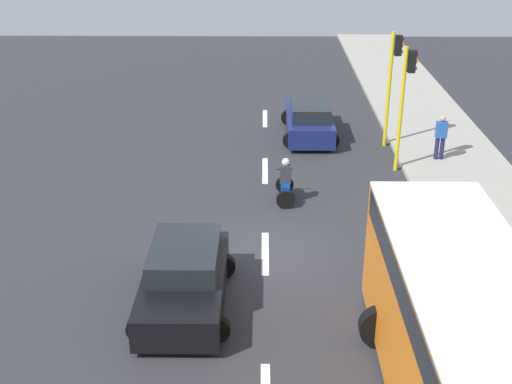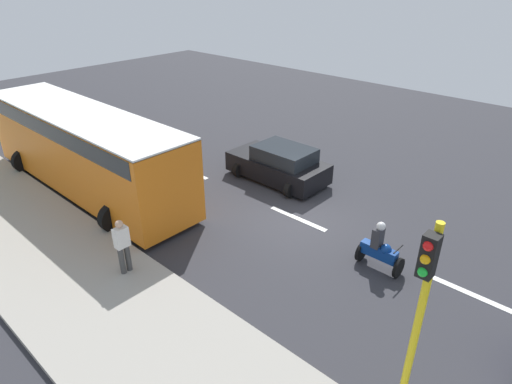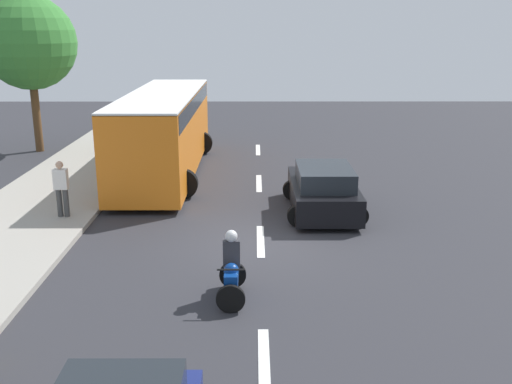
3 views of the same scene
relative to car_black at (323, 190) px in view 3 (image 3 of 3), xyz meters
name	(u,v)px [view 3 (image 3 of 3)]	position (x,y,z in m)	size (l,w,h in m)	color
ground_plane	(261,243)	(1.97, 2.52, -0.76)	(40.00, 60.00, 0.10)	#2D2D33
sidewalk	(3,239)	(8.97, 2.52, -0.64)	(4.00, 60.00, 0.15)	#9E998E
lane_stripe_far_north	(258,150)	(1.97, -9.48, -0.71)	(0.20, 2.40, 0.01)	white
lane_stripe_north	(259,183)	(1.97, -3.48, -0.71)	(0.20, 2.40, 0.01)	white
lane_stripe_mid	(261,241)	(1.97, 2.52, -0.71)	(0.20, 2.40, 0.01)	white
lane_stripe_south	(264,364)	(1.97, 8.52, -0.71)	(0.20, 2.40, 0.01)	white
car_black	(323,190)	(0.00, 0.00, 0.00)	(2.37, 4.17, 1.52)	black
city_bus	(164,127)	(5.64, -5.10, 1.13)	(3.20, 11.00, 3.16)	orange
motorcycle	(232,271)	(2.62, 5.98, -0.07)	(0.60, 1.30, 1.53)	black
pedestrian_near_signal	(61,187)	(7.82, 0.83, 0.35)	(0.40, 0.24, 1.69)	#3F3F3F
street_tree_center	(29,43)	(12.11, -9.26, 4.16)	(4.15, 4.15, 6.97)	brown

